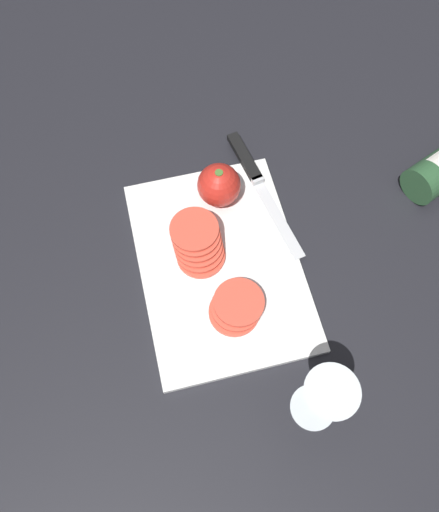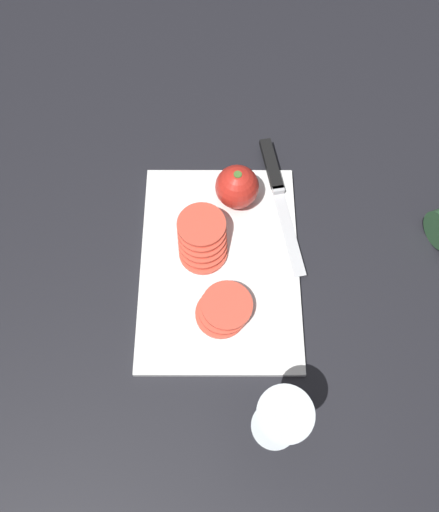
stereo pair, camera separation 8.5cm
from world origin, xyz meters
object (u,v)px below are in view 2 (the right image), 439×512
whole_tomato (236,187)px  wine_glass (282,418)px  knife (275,178)px  tomato_slice_stack_near (224,309)px  tomato_slice_stack_far (202,238)px

whole_tomato → wine_glass: bearing=8.0°
wine_glass → knife: wine_glass is taller
whole_tomato → knife: size_ratio=0.28×
wine_glass → tomato_slice_stack_near: size_ratio=1.59×
tomato_slice_stack_far → knife: bearing=135.5°
knife → tomato_slice_stack_far: size_ratio=2.37×
wine_glass → knife: (-0.45, 0.02, -0.09)m
whole_tomato → tomato_slice_stack_near: whole_tomato is taller
wine_glass → tomato_slice_stack_far: bearing=-159.6°
whole_tomato → knife: whole_tomato is taller
tomato_slice_stack_near → whole_tomato: bearing=174.5°
tomato_slice_stack_near → tomato_slice_stack_far: size_ratio=0.79×
knife → tomato_slice_stack_far: (0.14, -0.13, 0.02)m
wine_glass → whole_tomato: (-0.40, -0.06, -0.05)m
tomato_slice_stack_near → wine_glass: bearing=23.0°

